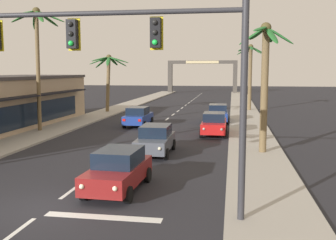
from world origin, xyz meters
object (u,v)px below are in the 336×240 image
sedan_third_in_queue (155,139)px  palm_right_second (265,69)px  sedan_lead_at_stop_bar (118,170)px  palm_left_second (37,43)px  sedan_parked_mid_kerb (218,113)px  sedan_oncoming_far (138,116)px  sedan_parked_nearest_kerb (214,124)px  traffic_signal_mast (129,53)px  palm_left_third (108,70)px  palm_right_farthest (250,66)px  town_gateway_arch (202,72)px

sedan_third_in_queue → palm_right_second: size_ratio=0.59×
sedan_lead_at_stop_bar → palm_left_second: palm_left_second is taller
sedan_third_in_queue → sedan_parked_mid_kerb: size_ratio=1.00×
sedan_oncoming_far → sedan_parked_nearest_kerb: 7.69m
traffic_signal_mast → sedan_parked_nearest_kerb: bearing=83.5°
sedan_lead_at_stop_bar → palm_right_second: 10.98m
palm_left_third → palm_right_farthest: 16.61m
palm_left_second → sedan_lead_at_stop_bar: bearing=-52.8°
sedan_parked_mid_kerb → palm_left_third: size_ratio=0.68×
palm_right_farthest → traffic_signal_mast: bearing=-98.5°
sedan_lead_at_stop_bar → sedan_oncoming_far: same height
sedan_third_in_queue → palm_right_farthest: size_ratio=0.57×
palm_right_second → palm_right_farthest: bearing=89.4°
palm_left_second → town_gateway_arch: bearing=81.3°
palm_left_second → sedan_parked_nearest_kerb: bearing=3.4°
traffic_signal_mast → sedan_lead_at_stop_bar: bearing=114.0°
traffic_signal_mast → sedan_parked_mid_kerb: 25.03m
sedan_third_in_queue → palm_right_farthest: 26.81m
sedan_third_in_queue → sedan_oncoming_far: bearing=108.5°
palm_right_second → palm_right_farthest: size_ratio=0.95×
sedan_lead_at_stop_bar → sedan_third_in_queue: size_ratio=1.01×
sedan_third_in_queue → town_gateway_arch: size_ratio=0.30×
sedan_lead_at_stop_bar → palm_right_farthest: palm_right_farthest is taller
sedan_third_in_queue → sedan_parked_nearest_kerb: same height
sedan_oncoming_far → palm_right_farthest: (10.11, 14.61, 4.47)m
sedan_parked_nearest_kerb → sedan_parked_mid_kerb: size_ratio=0.99×
sedan_lead_at_stop_bar → palm_right_farthest: 33.70m
traffic_signal_mast → sedan_parked_mid_kerb: traffic_signal_mast is taller
palm_left_second → palm_left_third: palm_left_second is taller
sedan_oncoming_far → sedan_parked_nearest_kerb: bearing=-28.4°
sedan_parked_nearest_kerb → town_gateway_arch: bearing=95.3°
sedan_oncoming_far → palm_right_second: size_ratio=0.59×
sedan_parked_nearest_kerb → palm_left_third: size_ratio=0.67×
sedan_oncoming_far → palm_left_third: (-5.88, 10.11, 3.98)m
palm_right_second → town_gateway_arch: size_ratio=0.51×
sedan_parked_mid_kerb → town_gateway_arch: size_ratio=0.30×
sedan_parked_nearest_kerb → palm_right_second: palm_right_second is taller
sedan_third_in_queue → palm_left_second: size_ratio=0.46×
palm_left_second → palm_right_second: palm_left_second is taller
sedan_third_in_queue → sedan_parked_nearest_kerb: 7.98m
traffic_signal_mast → sedan_parked_nearest_kerb: size_ratio=2.49×
sedan_third_in_queue → palm_left_second: 13.84m
palm_left_second → palm_right_second: 17.74m
traffic_signal_mast → sedan_oncoming_far: (-4.79, 20.91, -4.53)m
palm_left_third → palm_right_second: bearing=-52.2°
palm_left_third → palm_right_farthest: (15.98, 4.50, 0.49)m
palm_right_farthest → sedan_oncoming_far: bearing=-124.7°
sedan_oncoming_far → town_gateway_arch: bearing=88.1°
sedan_lead_at_stop_bar → sedan_parked_mid_kerb: (3.21, 21.78, 0.00)m
sedan_oncoming_far → sedan_parked_mid_kerb: (6.78, 3.63, 0.00)m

